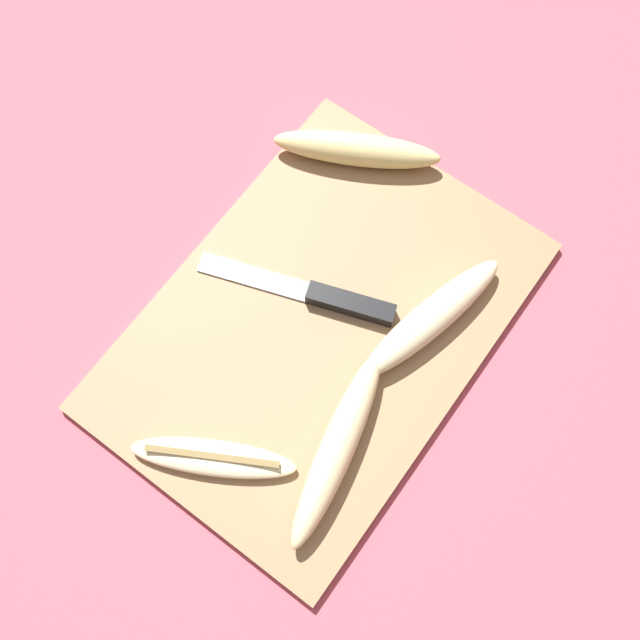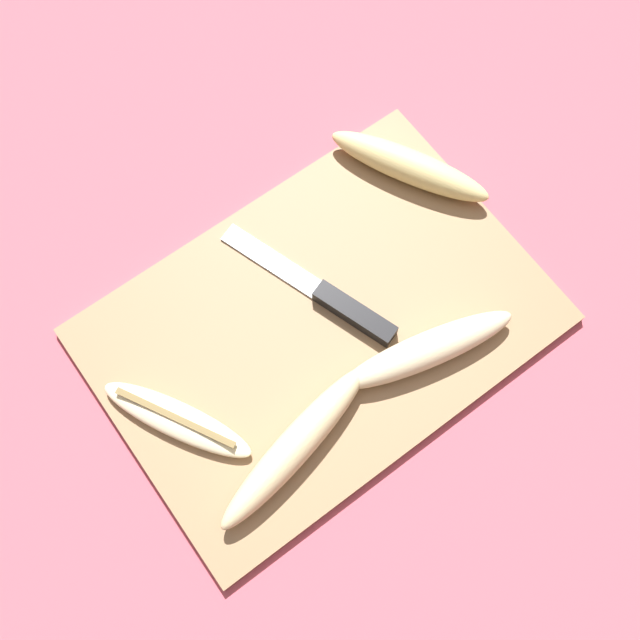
# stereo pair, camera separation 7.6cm
# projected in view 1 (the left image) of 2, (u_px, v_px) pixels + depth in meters

# --- Properties ---
(ground_plane) EXTENTS (4.00, 4.00, 0.00)m
(ground_plane) POSITION_uv_depth(u_px,v_px,m) (320.00, 327.00, 0.78)
(ground_plane) COLOR #C65160
(cutting_board) EXTENTS (0.45, 0.31, 0.01)m
(cutting_board) POSITION_uv_depth(u_px,v_px,m) (320.00, 325.00, 0.78)
(cutting_board) COLOR #997551
(cutting_board) RESTS_ON ground_plane
(knife) EXTENTS (0.09, 0.21, 0.02)m
(knife) POSITION_uv_depth(u_px,v_px,m) (332.00, 299.00, 0.77)
(knife) COLOR black
(knife) RESTS_ON cutting_board
(banana_pale_long) EXTENTS (0.19, 0.08, 0.03)m
(banana_pale_long) POSITION_uv_depth(u_px,v_px,m) (432.00, 317.00, 0.76)
(banana_pale_long) COLOR beige
(banana_pale_long) RESTS_ON cutting_board
(banana_bright_far) EXTENTS (0.11, 0.16, 0.02)m
(banana_bright_far) POSITION_uv_depth(u_px,v_px,m) (214.00, 458.00, 0.72)
(banana_bright_far) COLOR beige
(banana_bright_far) RESTS_ON cutting_board
(banana_golden_short) EXTENTS (0.12, 0.18, 0.04)m
(banana_golden_short) POSITION_uv_depth(u_px,v_px,m) (357.00, 149.00, 0.82)
(banana_golden_short) COLOR #EDD689
(banana_golden_short) RESTS_ON cutting_board
(banana_soft_right) EXTENTS (0.21, 0.08, 0.04)m
(banana_soft_right) POSITION_uv_depth(u_px,v_px,m) (337.00, 447.00, 0.71)
(banana_soft_right) COLOR beige
(banana_soft_right) RESTS_ON cutting_board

